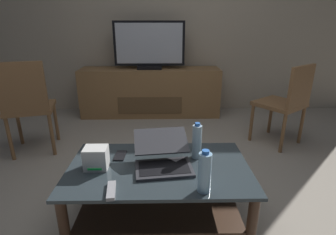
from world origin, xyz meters
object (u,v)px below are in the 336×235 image
object	(u,v)px
laptop	(163,157)
media_cabinet	(150,92)
side_chair	(28,103)
water_bottle_far	(197,141)
coffee_table	(159,184)
water_bottle_near	(205,172)
tv_remote	(111,191)
cell_phone	(120,156)
television	(149,46)
dining_chair	(287,101)
router_box	(96,158)

from	to	relation	value
laptop	media_cabinet	bearing A→B (deg)	94.63
side_chair	water_bottle_far	world-z (taller)	side_chair
coffee_table	media_cabinet	size ratio (longest dim) A/B	0.59
water_bottle_near	tv_remote	bearing A→B (deg)	-179.56
cell_phone	tv_remote	xyz separation A→B (m)	(0.01, -0.41, 0.01)
media_cabinet	side_chair	bearing A→B (deg)	-133.68
media_cabinet	television	size ratio (longest dim) A/B	2.04
television	coffee_table	bearing A→B (deg)	-86.02
water_bottle_near	laptop	bearing A→B (deg)	128.04
dining_chair	laptop	world-z (taller)	dining_chair
media_cabinet	router_box	distance (m)	2.26
coffee_table	water_bottle_near	bearing A→B (deg)	-46.67
side_chair	water_bottle_near	size ratio (longest dim) A/B	3.90
coffee_table	television	xyz separation A→B (m)	(-0.15, 2.21, 0.69)
dining_chair	laptop	bearing A→B (deg)	-138.55
side_chair	laptop	xyz separation A→B (m)	(1.33, -1.01, -0.06)
media_cabinet	water_bottle_near	world-z (taller)	media_cabinet
media_cabinet	television	xyz separation A→B (m)	(0.00, -0.02, 0.64)
water_bottle_far	cell_phone	size ratio (longest dim) A/B	1.78
coffee_table	television	bearing A→B (deg)	93.98
side_chair	tv_remote	world-z (taller)	side_chair
dining_chair	laptop	distance (m)	1.76
coffee_table	television	distance (m)	2.32
coffee_table	water_bottle_near	distance (m)	0.44
water_bottle_near	water_bottle_far	bearing A→B (deg)	89.25
coffee_table	router_box	size ratio (longest dim) A/B	8.07
dining_chair	water_bottle_far	world-z (taller)	dining_chair
laptop	side_chair	bearing A→B (deg)	142.82
television	router_box	size ratio (longest dim) A/B	6.71
side_chair	television	bearing A→B (deg)	45.80
router_box	tv_remote	distance (m)	0.30
media_cabinet	water_bottle_far	size ratio (longest dim) A/B	7.83
water_bottle_near	water_bottle_far	size ratio (longest dim) A/B	0.98
side_chair	router_box	world-z (taller)	side_chair
dining_chair	television	bearing A→B (deg)	145.53
cell_phone	media_cabinet	bearing A→B (deg)	89.64
dining_chair	water_bottle_near	bearing A→B (deg)	-127.05
television	tv_remote	xyz separation A→B (m)	(-0.10, -2.48, -0.55)
media_cabinet	water_bottle_far	world-z (taller)	media_cabinet
side_chair	laptop	bearing A→B (deg)	-37.18
television	router_box	distance (m)	2.29
television	side_chair	xyz separation A→B (m)	(-1.15, -1.18, -0.44)
media_cabinet	tv_remote	size ratio (longest dim) A/B	12.22
coffee_table	tv_remote	size ratio (longest dim) A/B	7.20
side_chair	water_bottle_near	bearing A→B (deg)	-39.81
tv_remote	water_bottle_far	bearing A→B (deg)	30.04
television	water_bottle_near	world-z (taller)	television
media_cabinet	water_bottle_far	bearing A→B (deg)	-79.10
side_chair	water_bottle_near	xyz separation A→B (m)	(1.55, -1.29, 0.00)
media_cabinet	side_chair	size ratio (longest dim) A/B	2.04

